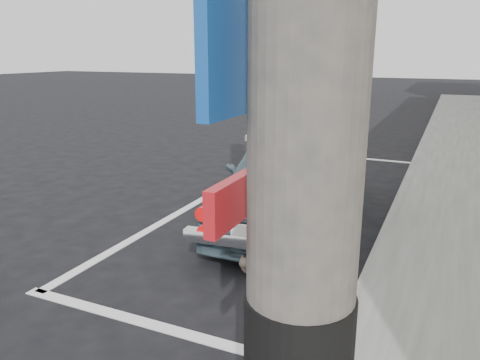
% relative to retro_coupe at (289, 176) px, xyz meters
% --- Properties ---
extents(ground, '(80.00, 80.00, 0.00)m').
position_rel_retro_coupe_xyz_m(ground, '(-0.57, -2.31, -0.61)').
color(ground, black).
rests_on(ground, ground).
extents(pline_rear, '(3.00, 0.12, 0.01)m').
position_rel_retro_coupe_xyz_m(pline_rear, '(-0.07, -2.81, -0.60)').
color(pline_rear, silver).
rests_on(pline_rear, ground).
extents(pline_front, '(3.00, 0.12, 0.01)m').
position_rel_retro_coupe_xyz_m(pline_front, '(-0.07, 4.19, -0.60)').
color(pline_front, silver).
rests_on(pline_front, ground).
extents(pline_side, '(0.12, 7.00, 0.01)m').
position_rel_retro_coupe_xyz_m(pline_side, '(-1.47, 0.69, -0.60)').
color(pline_side, silver).
rests_on(pline_side, ground).
extents(retro_coupe, '(1.76, 3.65, 1.20)m').
position_rel_retro_coupe_xyz_m(retro_coupe, '(0.00, 0.00, 0.00)').
color(retro_coupe, slate).
rests_on(retro_coupe, ground).
extents(cat, '(0.26, 0.44, 0.24)m').
position_rel_retro_coupe_xyz_m(cat, '(0.17, -1.61, -0.50)').
color(cat, '#756859').
rests_on(cat, ground).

